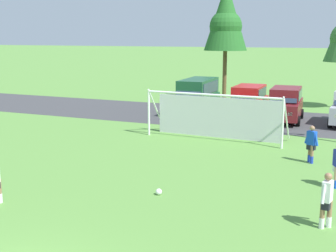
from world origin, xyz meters
name	(u,v)px	position (x,y,z in m)	size (l,w,h in m)	color
ground_plane	(208,144)	(0.00, 15.00, 0.00)	(400.00, 400.00, 0.00)	#598C3D
parking_lot_strip	(245,118)	(0.00, 22.84, 0.00)	(52.00, 8.40, 0.01)	#3D3D3F
soccer_ball	(159,192)	(0.84, 7.02, 0.11)	(0.22, 0.22, 0.22)	white
soccer_goal	(216,115)	(0.01, 16.35, 1.29)	(7.48, 2.21, 2.57)	white
player_defender_far	(311,144)	(5.22, 13.33, 0.82)	(0.65, 0.48, 1.64)	#936B4C
player_winger_left	(327,200)	(6.36, 6.39, 0.82)	(0.33, 0.72, 1.64)	#936B4C
parked_car_slot_far_left	(198,96)	(-3.31, 22.71, 1.34)	(2.33, 4.87, 2.52)	#194C2D
parked_car_slot_left	(248,101)	(0.14, 23.14, 1.11)	(2.19, 4.63, 2.16)	red
parked_car_slot_center_left	(285,104)	(2.61, 22.92, 1.11)	(2.32, 4.69, 2.16)	maroon
tree_left_edge	(226,19)	(-4.20, 32.39, 6.88)	(3.76, 3.76, 10.01)	brown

